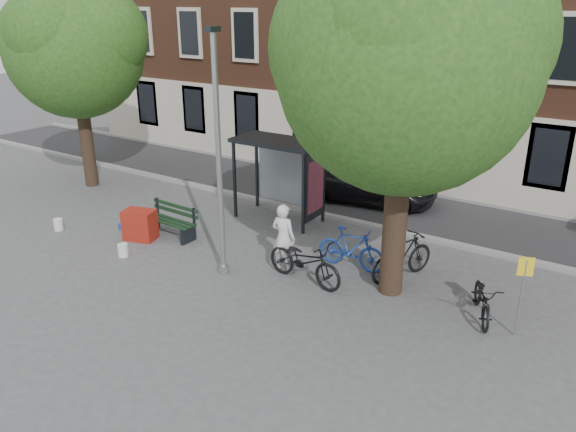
% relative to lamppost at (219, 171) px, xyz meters
% --- Properties ---
extents(ground, '(90.00, 90.00, 0.00)m').
position_rel_lamppost_xyz_m(ground, '(0.00, 0.00, -2.78)').
color(ground, '#4C4C4F').
rests_on(ground, ground).
extents(road, '(40.00, 4.00, 0.01)m').
position_rel_lamppost_xyz_m(road, '(0.00, 7.00, -2.78)').
color(road, '#28282B').
rests_on(road, ground).
extents(curb_near, '(40.00, 0.25, 0.12)m').
position_rel_lamppost_xyz_m(curb_near, '(0.00, 5.00, -2.72)').
color(curb_near, gray).
rests_on(curb_near, ground).
extents(curb_far, '(40.00, 0.25, 0.12)m').
position_rel_lamppost_xyz_m(curb_far, '(0.00, 9.00, -2.72)').
color(curb_far, gray).
rests_on(curb_far, ground).
extents(lamppost, '(0.28, 0.35, 6.11)m').
position_rel_lamppost_xyz_m(lamppost, '(0.00, 0.00, 0.00)').
color(lamppost, '#9EA0A3').
rests_on(lamppost, ground).
extents(tree_right, '(5.76, 5.60, 8.20)m').
position_rel_lamppost_xyz_m(tree_right, '(4.01, 1.38, 2.83)').
color(tree_right, black).
rests_on(tree_right, ground).
extents(tree_left, '(5.18, 4.86, 7.40)m').
position_rel_lamppost_xyz_m(tree_left, '(-8.99, 2.88, 2.43)').
color(tree_left, black).
rests_on(tree_left, ground).
extents(bus_shelter, '(2.85, 1.45, 2.62)m').
position_rel_lamppost_xyz_m(bus_shelter, '(-0.61, 4.11, -0.87)').
color(bus_shelter, '#1E2328').
rests_on(bus_shelter, ground).
extents(painter, '(0.68, 0.46, 1.85)m').
position_rel_lamppost_xyz_m(painter, '(1.20, 1.00, -1.86)').
color(painter, white).
rests_on(painter, ground).
extents(bench, '(1.85, 0.67, 0.94)m').
position_rel_lamppost_xyz_m(bench, '(-2.93, 1.08, -2.35)').
color(bench, '#1E2328').
rests_on(bench, ground).
extents(bike_a, '(2.30, 1.03, 1.17)m').
position_rel_lamppost_xyz_m(bike_a, '(2.00, 0.75, -2.20)').
color(bike_a, black).
rests_on(bike_a, ground).
extents(bike_b, '(1.92, 0.64, 1.13)m').
position_rel_lamppost_xyz_m(bike_b, '(2.61, 2.10, -2.22)').
color(bike_b, '#1B3E95').
rests_on(bike_b, ground).
extents(bike_c, '(1.28, 1.86, 0.93)m').
position_rel_lamppost_xyz_m(bike_c, '(6.19, 1.50, -2.32)').
color(bike_c, black).
rests_on(bike_c, ground).
extents(bike_d, '(1.32, 2.10, 1.22)m').
position_rel_lamppost_xyz_m(bike_d, '(3.95, 2.28, -2.17)').
color(bike_d, black).
rests_on(bike_d, ground).
extents(car_dark, '(4.85, 2.73, 1.28)m').
position_rel_lamppost_xyz_m(car_dark, '(0.70, 7.24, -2.14)').
color(car_dark, black).
rests_on(car_dark, ground).
extents(red_stand, '(1.03, 0.83, 0.90)m').
position_rel_lamppost_xyz_m(red_stand, '(-3.50, 0.39, -2.33)').
color(red_stand, maroon).
rests_on(red_stand, ground).
extents(blue_crate, '(0.62, 0.51, 0.20)m').
position_rel_lamppost_xyz_m(blue_crate, '(-4.33, 0.64, -2.68)').
color(blue_crate, '#213B98').
rests_on(blue_crate, ground).
extents(bucket_a, '(0.36, 0.36, 0.36)m').
position_rel_lamppost_xyz_m(bucket_a, '(-6.15, -0.53, -2.60)').
color(bucket_a, white).
rests_on(bucket_a, ground).
extents(bucket_b, '(0.33, 0.33, 0.36)m').
position_rel_lamppost_xyz_m(bucket_b, '(-3.88, 0.82, -2.60)').
color(bucket_b, white).
rests_on(bucket_b, ground).
extents(bucket_c, '(0.32, 0.32, 0.36)m').
position_rel_lamppost_xyz_m(bucket_c, '(-3.00, -0.72, -2.60)').
color(bucket_c, white).
rests_on(bucket_c, ground).
extents(notice_sign, '(0.30, 0.15, 1.83)m').
position_rel_lamppost_xyz_m(notice_sign, '(7.00, 1.16, -1.48)').
color(notice_sign, '#9EA0A3').
rests_on(notice_sign, ground).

